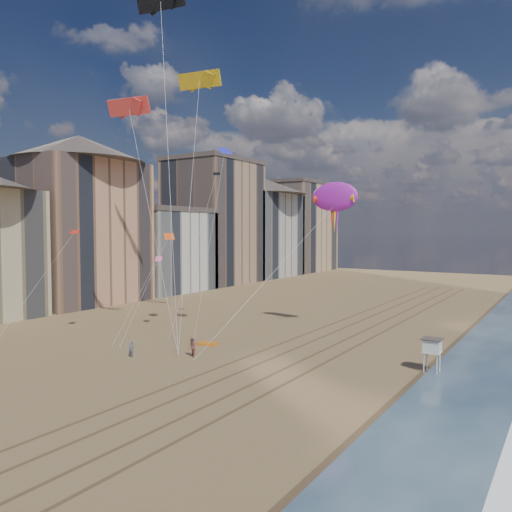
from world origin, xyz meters
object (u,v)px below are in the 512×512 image
(show_kite, at_px, (335,197))
(kite_flyer_a, at_px, (131,349))
(lifeguard_stand, at_px, (432,346))
(grounded_kite, at_px, (208,344))
(kite_flyer_b, at_px, (192,347))

(show_kite, xyz_separation_m, kite_flyer_a, (-12.13, -20.88, -15.53))
(lifeguard_stand, bearing_deg, show_kite, 143.44)
(lifeguard_stand, xyz_separation_m, grounded_kite, (-23.01, -2.40, -2.18))
(show_kite, distance_m, kite_flyer_a, 28.71)
(lifeguard_stand, xyz_separation_m, show_kite, (-13.80, 10.24, 14.03))
(lifeguard_stand, height_order, kite_flyer_a, lifeguard_stand)
(show_kite, relative_size, kite_flyer_a, 15.63)
(grounded_kite, bearing_deg, show_kite, 48.53)
(grounded_kite, relative_size, kite_flyer_a, 1.31)
(grounded_kite, xyz_separation_m, kite_flyer_a, (-2.93, -8.25, 0.67))
(grounded_kite, xyz_separation_m, show_kite, (9.20, 12.63, 16.21))
(grounded_kite, xyz_separation_m, kite_flyer_b, (1.97, -4.93, 0.84))
(kite_flyer_a, height_order, kite_flyer_b, kite_flyer_b)
(kite_flyer_b, bearing_deg, kite_flyer_a, -119.04)
(lifeguard_stand, xyz_separation_m, kite_flyer_a, (-25.93, -10.65, -1.50))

